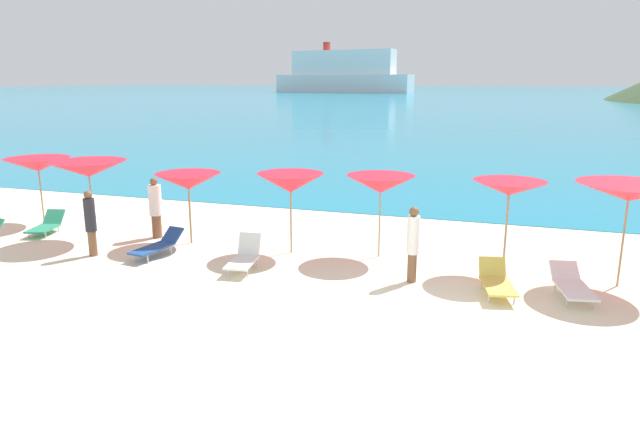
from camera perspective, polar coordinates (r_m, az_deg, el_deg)
ground_plane at (r=20.66m, az=13.81°, el=-0.37°), size 50.00×100.00×0.30m
ocean_water at (r=238.90m, az=17.99°, el=11.64°), size 650.00×440.00×0.02m
umbrella_0 at (r=20.41m, az=-26.67°, el=4.45°), size 2.01×2.01×2.18m
umbrella_1 at (r=17.55m, az=-22.41°, el=4.19°), size 2.36×2.36×2.36m
umbrella_2 at (r=16.42m, az=-13.20°, el=3.19°), size 1.92×1.92×2.05m
umbrella_3 at (r=15.08m, az=-3.01°, el=3.10°), size 1.80×1.80×2.20m
umbrella_4 at (r=14.79m, az=6.14°, el=2.96°), size 1.86×1.86×2.21m
umbrella_5 at (r=14.09m, az=18.61°, el=2.44°), size 1.79×1.79×2.30m
umbrella_6 at (r=14.21m, az=28.81°, el=1.88°), size 2.37×2.37×2.40m
lounge_chair_1 at (r=13.08m, az=17.44°, el=-6.54°), size 0.90×1.52×0.68m
lounge_chair_2 at (r=13.47m, az=24.15°, el=-6.56°), size 0.92×1.75×0.59m
lounge_chair_3 at (r=14.20m, az=-7.68°, el=-4.34°), size 0.77×1.47×0.80m
lounge_chair_6 at (r=15.79m, az=-16.10°, el=-3.06°), size 0.76×1.75×0.61m
lounge_chair_9 at (r=19.30m, az=-25.96°, el=-1.04°), size 0.92×1.53×0.62m
beachgoer_0 at (r=13.20m, az=9.39°, el=-2.84°), size 0.29×0.29×1.80m
beachgoer_1 at (r=17.43m, az=-16.32°, el=0.69°), size 0.38×0.38×1.82m
beachgoer_3 at (r=16.18m, az=-22.22°, el=-0.70°), size 0.29×0.29×1.78m
cruise_ship at (r=213.45m, az=2.29°, el=13.93°), size 53.26×16.47×18.14m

